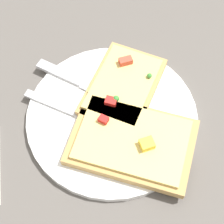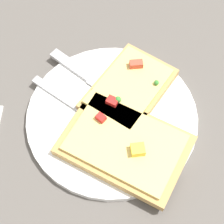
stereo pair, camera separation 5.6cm
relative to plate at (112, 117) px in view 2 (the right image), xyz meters
The scene contains 7 objects.
ground_plane 0.01m from the plate, ahead, with size 4.00×4.00×0.00m, color #56514C.
plate is the anchor object (origin of this frame).
fork 0.03m from the plate, 100.44° to the left, with size 0.13×0.19×0.01m.
knife 0.07m from the plate, 28.03° to the left, with size 0.14×0.18×0.01m.
pizza_slice_main 0.06m from the plate, 158.03° to the right, with size 0.18×0.21×0.03m.
pizza_slice_corner 0.05m from the plate, 29.40° to the right, with size 0.18×0.16×0.03m.
crumb_scatter 0.06m from the plate, 148.00° to the right, with size 0.09×0.09×0.01m.
Camera 2 is at (-0.28, -0.01, 0.51)m, focal length 60.00 mm.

